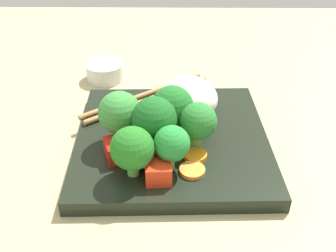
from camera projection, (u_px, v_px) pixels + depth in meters
ground_plane at (175, 153)px, 50.75cm from camera, size 110.00×110.00×2.00cm
square_plate at (175, 140)px, 49.68cm from camera, size 24.02×24.02×1.80cm
rice_mound at (191, 99)px, 51.00cm from camera, size 8.13×8.23×5.46cm
broccoli_floret_0 at (157, 120)px, 44.09cm from camera, size 5.10×5.10×6.97cm
broccoli_floret_1 at (136, 149)px, 40.97cm from camera, size 4.64×4.64×5.98cm
broccoli_floret_2 at (171, 145)px, 41.91cm from camera, size 3.89×3.89×5.61cm
broccoli_floret_3 at (173, 108)px, 46.88cm from camera, size 5.08×5.08×6.57cm
broccoli_floret_4 at (123, 114)px, 45.76cm from camera, size 5.00×5.00×6.66cm
broccoli_floret_5 at (201, 122)px, 45.33cm from camera, size 4.36×4.36×5.84cm
carrot_slice_0 at (177, 151)px, 45.85cm from camera, size 3.64×3.64×0.71cm
carrot_slice_1 at (138, 147)px, 46.63cm from camera, size 3.59×3.59×0.60cm
carrot_slice_2 at (139, 128)px, 49.87cm from camera, size 3.56×3.56×0.54cm
carrot_slice_3 at (195, 170)px, 43.25cm from camera, size 3.95×3.95×0.46cm
carrot_slice_4 at (198, 155)px, 45.41cm from camera, size 3.53×3.53×0.50cm
pepper_chunk_0 at (121, 149)px, 44.91cm from camera, size 3.56×3.75×2.19cm
pepper_chunk_1 at (156, 123)px, 49.67cm from camera, size 3.89×3.91×1.85cm
pepper_chunk_3 at (162, 171)px, 41.78cm from camera, size 2.93×2.96×2.20cm
chicken_piece_1 at (152, 159)px, 43.86cm from camera, size 3.80×3.85×1.69cm
chicken_piece_2 at (157, 132)px, 47.93cm from camera, size 3.15×2.80×1.98cm
chopstick_pair at (149, 97)px, 56.08cm from camera, size 17.39×13.95×0.74cm
sauce_cup at (107, 71)px, 64.58cm from camera, size 6.10×6.10×2.70cm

